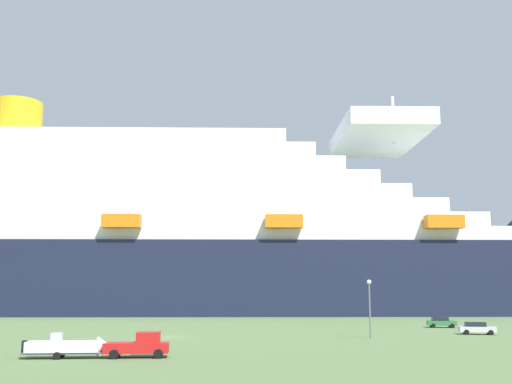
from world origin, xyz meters
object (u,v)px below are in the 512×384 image
Objects in this scene: cruise_ship at (128,241)px; parked_car_green_wagon at (441,322)px; small_boat_on_trailer at (71,347)px; parked_car_silver_sedan at (477,328)px; street_lamp at (370,299)px; pickup_truck at (139,345)px.

cruise_ship is 78.23m from parked_car_green_wagon.
parked_car_silver_sedan is (42.67, 30.46, -0.13)m from small_boat_on_trailer.
pickup_truck is at bearing -135.56° from street_lamp.
cruise_ship is at bearing 145.59° from parked_car_green_wagon.
small_boat_on_trailer is at bearing -144.48° from parked_car_silver_sedan.
street_lamp reaches higher than small_boat_on_trailer.
cruise_ship reaches higher than small_boat_on_trailer.
cruise_ship is 33.76× the size of street_lamp.
pickup_truck is 31.46m from street_lamp.
small_boat_on_trailer is 1.82× the size of parked_car_silver_sedan.
parked_car_green_wagon is at bearing 58.68° from street_lamp.
pickup_truck is 47.21m from parked_car_silver_sedan.
parked_car_green_wagon is (-1.55, 13.88, -0.00)m from parked_car_silver_sedan.
parked_car_silver_sedan is at bearing -41.45° from cruise_ship.
parked_car_green_wagon is at bearing 47.16° from small_boat_on_trailer.
parked_car_green_wagon is (63.12, -43.24, -16.33)m from cruise_ship.
cruise_ship is 92.31m from pickup_truck.
pickup_truck reaches higher than parked_car_silver_sedan.
parked_car_silver_sedan is at bearing 27.38° from street_lamp.
street_lamp reaches higher than parked_car_green_wagon.
cruise_ship is 40.43× the size of pickup_truck.
small_boat_on_trailer reaches higher than parked_car_silver_sedan.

